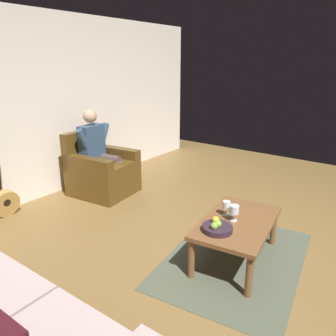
{
  "coord_description": "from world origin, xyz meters",
  "views": [
    {
      "loc": [
        2.74,
        0.89,
        1.87
      ],
      "look_at": [
        -0.19,
        -1.32,
        0.66
      ],
      "focal_mm": 34.7,
      "sensor_mm": 36.0,
      "label": 1
    }
  ],
  "objects_px": {
    "coffee_table": "(237,226)",
    "fruit_bowl": "(217,227)",
    "wine_glass_far": "(234,210)",
    "armchair": "(101,172)",
    "person_seated": "(98,149)",
    "wine_glass_near": "(227,206)",
    "guitar": "(4,200)"
  },
  "relations": [
    {
      "from": "coffee_table",
      "to": "fruit_bowl",
      "type": "height_order",
      "value": "fruit_bowl"
    },
    {
      "from": "coffee_table",
      "to": "wine_glass_far",
      "type": "distance_m",
      "value": 0.17
    },
    {
      "from": "fruit_bowl",
      "to": "coffee_table",
      "type": "bearing_deg",
      "value": 168.16
    },
    {
      "from": "wine_glass_far",
      "to": "fruit_bowl",
      "type": "bearing_deg",
      "value": -7.07
    },
    {
      "from": "armchair",
      "to": "person_seated",
      "type": "xyz_separation_m",
      "value": [
        0.0,
        -0.04,
        0.34
      ]
    },
    {
      "from": "armchair",
      "to": "coffee_table",
      "type": "relative_size",
      "value": 0.82
    },
    {
      "from": "coffee_table",
      "to": "wine_glass_near",
      "type": "bearing_deg",
      "value": -103.25
    },
    {
      "from": "guitar",
      "to": "wine_glass_near",
      "type": "height_order",
      "value": "guitar"
    },
    {
      "from": "coffee_table",
      "to": "wine_glass_near",
      "type": "distance_m",
      "value": 0.22
    },
    {
      "from": "armchair",
      "to": "person_seated",
      "type": "height_order",
      "value": "person_seated"
    },
    {
      "from": "person_seated",
      "to": "fruit_bowl",
      "type": "xyz_separation_m",
      "value": [
        0.68,
        2.33,
        -0.2
      ]
    },
    {
      "from": "guitar",
      "to": "person_seated",
      "type": "bearing_deg",
      "value": 164.24
    },
    {
      "from": "coffee_table",
      "to": "wine_glass_far",
      "type": "xyz_separation_m",
      "value": [
        0.03,
        -0.03,
        0.17
      ]
    },
    {
      "from": "person_seated",
      "to": "guitar",
      "type": "distance_m",
      "value": 1.38
    },
    {
      "from": "armchair",
      "to": "person_seated",
      "type": "relative_size",
      "value": 0.74
    },
    {
      "from": "armchair",
      "to": "guitar",
      "type": "height_order",
      "value": "guitar"
    },
    {
      "from": "person_seated",
      "to": "guitar",
      "type": "xyz_separation_m",
      "value": [
        1.26,
        -0.35,
        -0.44
      ]
    },
    {
      "from": "person_seated",
      "to": "wine_glass_far",
      "type": "relative_size",
      "value": 7.77
    },
    {
      "from": "wine_glass_near",
      "to": "armchair",
      "type": "bearing_deg",
      "value": -99.22
    },
    {
      "from": "armchair",
      "to": "fruit_bowl",
      "type": "bearing_deg",
      "value": 66.1
    },
    {
      "from": "fruit_bowl",
      "to": "person_seated",
      "type": "bearing_deg",
      "value": -106.33
    },
    {
      "from": "person_seated",
      "to": "guitar",
      "type": "relative_size",
      "value": 1.23
    },
    {
      "from": "guitar",
      "to": "wine_glass_far",
      "type": "relative_size",
      "value": 6.32
    },
    {
      "from": "coffee_table",
      "to": "guitar",
      "type": "relative_size",
      "value": 1.11
    },
    {
      "from": "coffee_table",
      "to": "wine_glass_near",
      "type": "relative_size",
      "value": 7.49
    },
    {
      "from": "guitar",
      "to": "wine_glass_far",
      "type": "height_order",
      "value": "guitar"
    },
    {
      "from": "wine_glass_far",
      "to": "guitar",
      "type": "bearing_deg",
      "value": -72.8
    },
    {
      "from": "fruit_bowl",
      "to": "guitar",
      "type": "bearing_deg",
      "value": -77.91
    },
    {
      "from": "person_seated",
      "to": "guitar",
      "type": "bearing_deg",
      "value": -22.99
    },
    {
      "from": "person_seated",
      "to": "coffee_table",
      "type": "xyz_separation_m",
      "value": [
        0.39,
        2.39,
        -0.29
      ]
    },
    {
      "from": "armchair",
      "to": "coffee_table",
      "type": "bearing_deg",
      "value": 73.31
    },
    {
      "from": "guitar",
      "to": "wine_glass_near",
      "type": "xyz_separation_m",
      "value": [
        -0.9,
        2.61,
        0.31
      ]
    }
  ]
}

